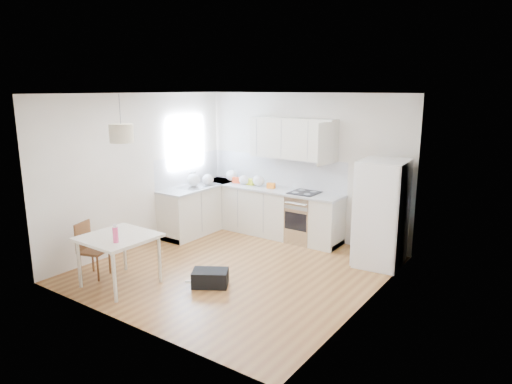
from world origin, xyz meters
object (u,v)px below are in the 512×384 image
Objects in this scene: dining_table at (118,241)px; gym_bag at (210,278)px; dining_chair at (94,250)px; refrigerator at (382,213)px.

gym_bag is (1.08, 0.71, -0.54)m from dining_table.
dining_table is 1.13× the size of dining_chair.
dining_chair reaches higher than dining_table.
refrigerator is at bearing 47.53° from dining_table.
dining_table is at bearing -178.61° from gym_bag.
dining_table is 0.61m from dining_chair.
dining_table is 1.40m from gym_bag.
dining_table reaches higher than gym_bag.
dining_chair is (-0.56, -0.02, -0.24)m from dining_table.
dining_chair is 1.66× the size of gym_bag.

